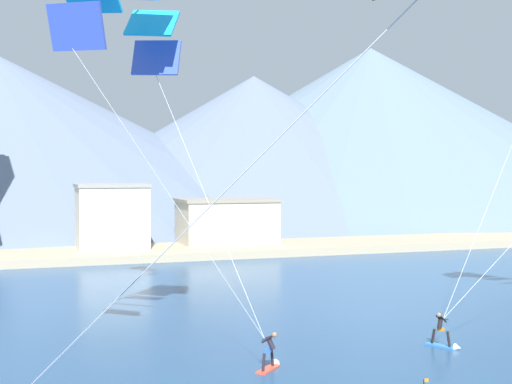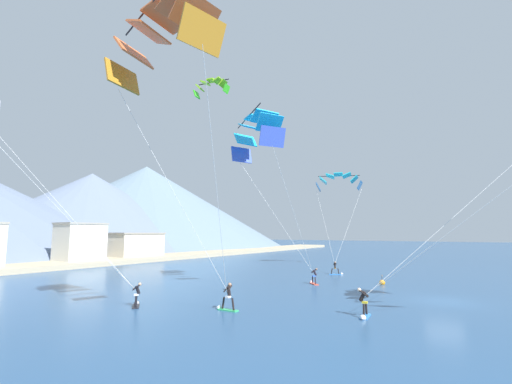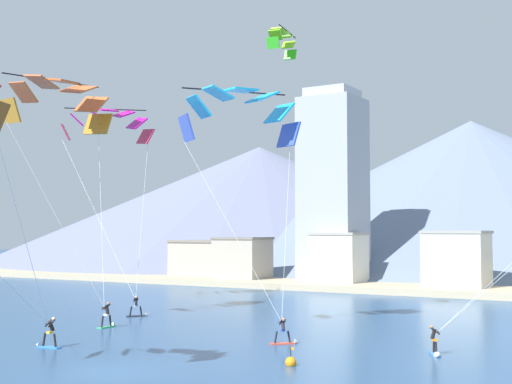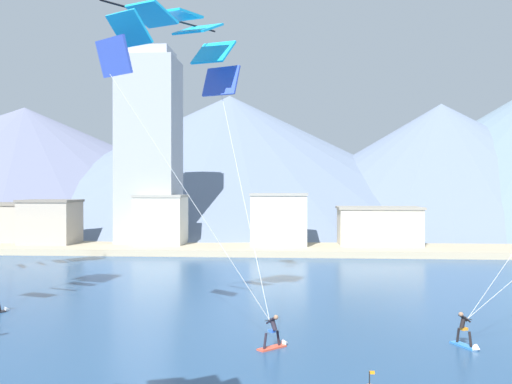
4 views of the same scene
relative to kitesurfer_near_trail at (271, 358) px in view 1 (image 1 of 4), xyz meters
name	(u,v)px [view 1 (image 1 of 4)]	position (x,y,z in m)	size (l,w,h in m)	color
kitesurfer_near_trail	(271,358)	(0.00, 0.00, 0.00)	(1.52, 1.51, 1.64)	#E54C33
kitesurfer_far_left	(445,338)	(8.65, 0.68, -0.01)	(1.11, 1.74, 1.65)	#337FDB
parafoil_kite_near_trail	(124,8)	(-5.37, 3.31, 14.38)	(8.34, 8.04, 15.05)	blue
shoreline_strip	(94,254)	(-2.92, 38.73, -0.11)	(180.00, 10.00, 0.70)	tan
shore_building_promenade_mid	(112,220)	(-1.12, 40.29, 2.91)	(6.58, 5.47, 6.71)	silver
shore_building_old_town	(227,224)	(10.41, 41.50, 2.12)	(9.61, 6.49, 5.14)	beige
mountain_peak_east_shoulder	(370,130)	(53.45, 92.26, 14.85)	(104.63, 104.63, 30.60)	slate
mountain_peak_far_spur	(254,146)	(29.08, 88.14, 11.50)	(82.04, 82.04, 23.90)	slate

